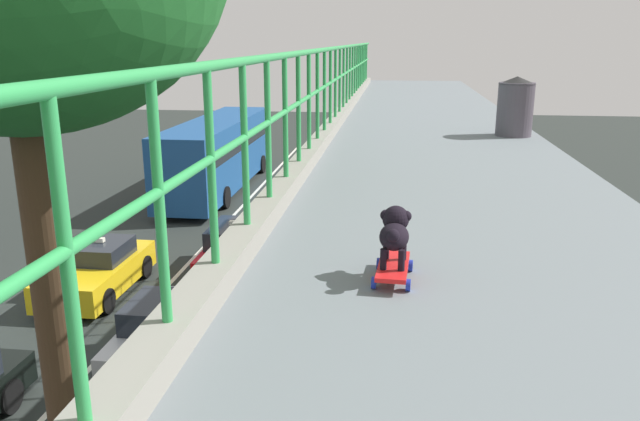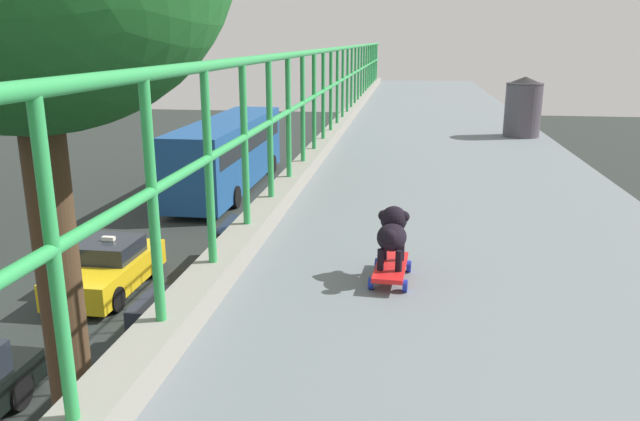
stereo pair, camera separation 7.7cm
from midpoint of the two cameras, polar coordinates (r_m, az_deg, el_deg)
green_railing at (r=2.38m, az=-16.90°, el=-10.84°), size 0.20×34.82×1.17m
car_silver_fifth at (r=14.82m, az=-12.88°, el=-10.46°), size 1.92×3.92×1.42m
car_yellow_cab_sixth at (r=18.94m, az=-18.81°, el=-5.08°), size 1.96×4.15×1.57m
car_red_taxi_seventh at (r=20.12m, az=-6.69°, el=-3.19°), size 1.79×4.37×1.51m
city_bus at (r=30.08m, az=-8.31°, el=5.47°), size 2.64×11.85×3.37m
toy_skateboard at (r=3.42m, az=7.16°, el=-5.28°), size 0.23×0.46×0.09m
small_dog at (r=3.38m, az=7.32°, el=-1.89°), size 0.18×0.36×0.30m
litter_bin at (r=8.85m, az=18.41°, el=9.09°), size 0.49×0.49×0.79m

